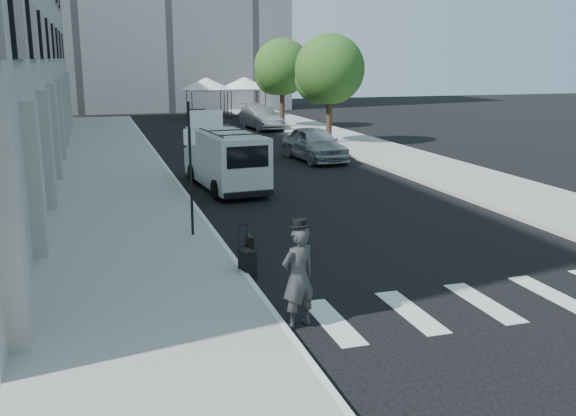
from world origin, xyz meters
TOP-DOWN VIEW (x-y plane):
  - ground at (0.00, 0.00)m, footprint 120.00×120.00m
  - sidewalk_left at (-4.25, 16.00)m, footprint 4.50×48.00m
  - sidewalk_right at (9.00, 20.00)m, footprint 4.00×56.00m
  - sign_pole at (-2.36, 3.20)m, footprint 1.03×0.07m
  - tree_near at (7.50, 20.15)m, footprint 3.80×3.83m
  - tree_far at (7.50, 29.15)m, footprint 3.80×3.83m
  - tent_left at (4.00, 38.00)m, footprint 4.00×4.00m
  - tent_right at (7.20, 38.50)m, footprint 4.00×4.00m
  - businessman at (-1.67, -3.00)m, footprint 0.80×0.66m
  - briefcase at (-1.34, 2.00)m, footprint 0.12×0.44m
  - suitcase at (-1.90, -0.08)m, footprint 0.35×0.47m
  - cargo_van at (-0.35, 9.81)m, footprint 2.32×5.65m
  - parked_car_a at (5.00, 15.01)m, footprint 2.21×4.78m
  - parked_car_b at (6.00, 28.63)m, footprint 2.05×4.60m
  - parked_car_c at (6.80, 32.22)m, footprint 2.35×5.05m

SIDE VIEW (x-z plane):
  - ground at x=0.00m, z-range 0.00..0.00m
  - sidewalk_left at x=-4.25m, z-range 0.00..0.15m
  - sidewalk_right at x=9.00m, z-range 0.00..0.15m
  - briefcase at x=-1.34m, z-range 0.00..0.34m
  - suitcase at x=-1.90m, z-range -0.27..0.89m
  - parked_car_c at x=6.80m, z-range 0.00..1.43m
  - parked_car_b at x=6.00m, z-range 0.00..1.47m
  - parked_car_a at x=5.00m, z-range 0.00..1.59m
  - businessman at x=-1.67m, z-range 0.00..1.89m
  - cargo_van at x=-0.35m, z-range 0.05..2.14m
  - sign_pole at x=-2.36m, z-range 0.90..4.40m
  - tent_left at x=4.00m, z-range 1.11..4.31m
  - tent_right at x=7.20m, z-range 1.11..4.31m
  - tree_near at x=7.50m, z-range 0.96..6.99m
  - tree_far at x=7.50m, z-range 0.96..6.99m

